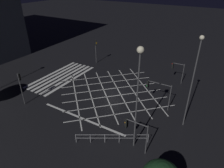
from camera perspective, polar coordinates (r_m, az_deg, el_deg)
ground_plane at (r=29.20m, az=0.00°, el=-2.36°), size 200.00×200.00×0.00m
road_markings at (r=31.77m, az=-9.03°, el=0.01°), size 17.69×21.29×0.01m
traffic_light_nw_cross at (r=32.59m, az=18.00°, el=4.31°), size 0.36×1.96×3.27m
traffic_light_se_main at (r=27.54m, az=-24.74°, el=0.35°), size 0.39×0.36×4.49m
traffic_light_ne_cross at (r=19.14m, az=6.45°, el=-12.57°), size 0.36×2.37×3.40m
traffic_light_sw_cross at (r=38.07m, az=-4.60°, el=10.47°), size 0.36×0.39×4.52m
traffic_light_median_north at (r=25.49m, az=12.71°, el=-1.24°), size 0.36×3.20×3.55m
street_lamp_west at (r=16.60m, az=7.57°, el=1.58°), size 0.59×0.59×10.32m
street_lamp_far at (r=21.36m, az=22.42°, el=2.94°), size 0.44×0.44×10.31m
pedestrian_railing at (r=20.82m, az=-0.00°, el=-15.01°), size 3.80×6.34×1.05m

